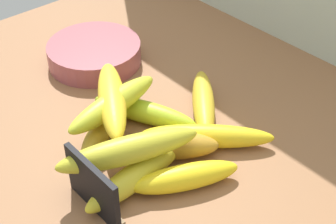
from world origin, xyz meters
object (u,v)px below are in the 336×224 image
banana_0 (186,177)px  banana_5 (168,145)px  chalkboard_sign (93,189)px  banana_2 (203,102)px  banana_1 (110,119)px  banana_6 (138,174)px  banana_3 (207,136)px  banana_8 (112,99)px  banana_7 (129,150)px  banana_4 (143,112)px  banana_9 (113,104)px  fruit_bowl (94,53)px

banana_0 → banana_5: 6.81cm
banana_0 → banana_5: bearing=160.6°
chalkboard_sign → banana_2: 26.67cm
banana_1 → banana_6: (12.61, -4.33, -0.04)cm
banana_3 → banana_8: bearing=-146.5°
chalkboard_sign → banana_3: chalkboard_sign is taller
banana_3 → banana_7: 14.32cm
chalkboard_sign → banana_5: chalkboard_sign is taller
banana_3 → banana_4: (-11.18, -3.82, 0.01)cm
banana_5 → banana_1: bearing=-166.4°
banana_3 → banana_5: bearing=-109.5°
banana_0 → banana_2: 17.70cm
banana_9 → banana_1: bearing=-177.1°
banana_0 → banana_6: same height
banana_1 → banana_6: 13.33cm
fruit_bowl → banana_5: bearing=-13.3°
banana_3 → banana_6: 13.31cm
fruit_bowl → banana_9: (19.26, -9.47, 3.79)cm
banana_0 → banana_8: size_ratio=0.81×
banana_3 → banana_5: banana_5 is taller
banana_4 → banana_7: 13.91cm
fruit_bowl → banana_4: size_ratio=0.98×
chalkboard_sign → banana_6: bearing=87.5°
banana_6 → banana_3: bearing=87.0°
banana_1 → fruit_bowl: bearing=152.1°
fruit_bowl → banana_7: size_ratio=0.87×
banana_5 → banana_4: bearing=164.7°
banana_7 → chalkboard_sign: bearing=-81.0°
banana_9 → banana_2: bearing=69.1°
banana_6 → chalkboard_sign: bearing=-92.5°
banana_7 → banana_8: banana_8 is taller
banana_5 → banana_6: 7.18cm
banana_9 → banana_4: bearing=80.6°
banana_9 → chalkboard_sign: bearing=-46.4°
banana_4 → banana_9: banana_9 is taller
banana_1 → banana_5: banana_5 is taller
banana_8 → banana_9: banana_8 is taller
chalkboard_sign → banana_1: size_ratio=0.59×
banana_3 → banana_4: size_ratio=1.13×
banana_5 → banana_6: bearing=-77.8°
chalkboard_sign → banana_8: chalkboard_sign is taller
banana_8 → banana_2: bearing=65.6°
fruit_bowl → banana_4: bearing=-12.3°
banana_9 → banana_8: bearing=155.2°
banana_0 → banana_4: (-15.38, 4.72, -0.04)cm
banana_1 → banana_7: size_ratio=0.91×
chalkboard_sign → banana_3: size_ratio=0.53×
banana_2 → banana_4: 10.48cm
banana_0 → banana_5: size_ratio=1.02×
fruit_bowl → banana_4: (20.11, -4.40, -0.16)cm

